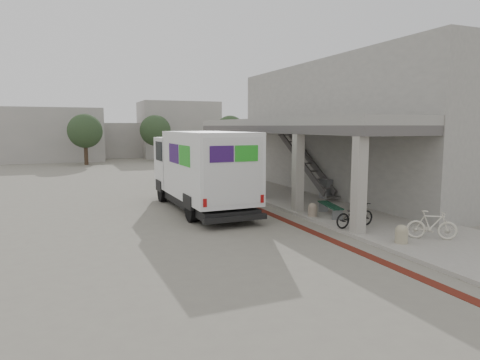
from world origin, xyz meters
name	(u,v)px	position (x,y,z in m)	size (l,w,h in m)	color
ground	(257,220)	(0.00, 0.00, 0.00)	(120.00, 120.00, 0.00)	slate
bike_lane_stripe	(259,209)	(1.00, 2.00, 0.01)	(0.35, 40.00, 0.01)	#551A11
sidewalk	(342,211)	(4.00, 0.00, 0.06)	(4.40, 28.00, 0.12)	gray
transit_building	(338,131)	(6.83, 4.50, 3.40)	(7.60, 17.00, 7.00)	gray
distant_backdrop	(102,134)	(-2.84, 35.89, 2.70)	(28.00, 10.00, 6.50)	gray
tree_left	(85,131)	(-5.00, 28.00, 3.18)	(3.20, 3.20, 4.80)	#38281C
tree_mid	(155,131)	(2.00, 30.00, 3.18)	(3.20, 3.20, 4.80)	#38281C
tree_right	(230,130)	(10.00, 29.00, 3.18)	(3.20, 3.20, 4.80)	#38281C
fedex_truck	(201,168)	(-1.37, 2.85, 1.82)	(2.68, 8.08, 3.42)	black
bench	(330,208)	(2.82, -0.84, 0.44)	(0.85, 1.93, 0.44)	slate
bollard_near	(402,234)	(2.54, -5.05, 0.40)	(0.38, 0.38, 0.56)	#9D9477
bollard_far	(313,210)	(2.10, -0.69, 0.39)	(0.35, 0.35, 0.53)	gray
utility_cabinet	(326,189)	(5.00, 2.73, 0.59)	(0.43, 0.57, 0.95)	gray
bicycle_black	(355,215)	(2.50, -2.81, 0.55)	(0.57, 1.64, 0.86)	black
bicycle_cream	(432,225)	(3.73, -5.05, 0.57)	(0.43, 1.51, 0.91)	beige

